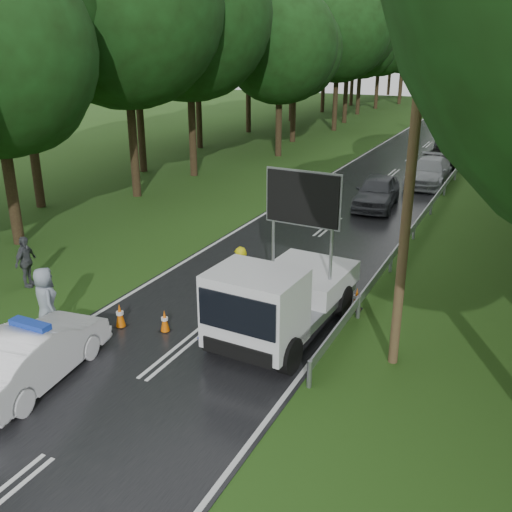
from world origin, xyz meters
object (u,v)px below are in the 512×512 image
Objects in this scene: queue_car_second at (429,172)px; queue_car_third at (446,155)px; barrier at (250,290)px; police_sedan at (35,354)px; work_truck at (279,297)px; queue_car_first at (377,192)px; queue_car_fourth at (453,138)px; civilian at (210,314)px; officer at (240,279)px.

queue_car_second is 1.02× the size of queue_car_third.
queue_car_second is at bearing 108.40° from barrier.
barrier is 19.35m from queue_car_second.
work_truck is at bearing -141.21° from police_sedan.
queue_car_first reaches higher than queue_car_fourth.
queue_car_fourth is (0.91, 19.39, -0.04)m from queue_car_first.
queue_car_fourth is at bearing 111.43° from barrier.
queue_car_first is (0.51, 15.26, -0.05)m from civilian.
barrier is at bearing -96.25° from queue_car_first.
work_truck is 33.56m from queue_car_fourth.
queue_car_fourth reaches higher than barrier.
police_sedan is 0.97× the size of queue_car_first.
civilian is (-0.20, -2.00, 0.06)m from barrier.
barrier is 13.27m from queue_car_first.
police_sedan is at bearing -94.85° from queue_car_third.
queue_car_third reaches higher than barrier.
officer is at bearing -97.74° from queue_car_first.
civilian reaches higher than queue_car_third.
queue_car_first is 0.89× the size of queue_car_second.
queue_car_second is (2.08, 19.21, -0.29)m from officer.
civilian is 27.38m from queue_car_third.
queue_car_fourth is at bearing 98.40° from queue_car_third.
police_sedan is 1.97× the size of barrier.
work_truck is at bearing -90.87° from queue_car_first.
queue_car_third is (0.48, 26.21, -0.47)m from work_truck.
work_truck is at bearing -87.08° from queue_car_third.
work_truck reaches higher than police_sedan.
queue_car_third is at bearing -77.70° from queue_car_fourth.
officer is at bearing -123.43° from police_sedan.
queue_car_first is 1.02× the size of queue_car_fourth.
police_sedan is 6.25m from work_truck.
police_sedan is at bearing -100.79° from queue_car_second.
queue_car_fourth is at bearing 93.16° from work_truck.
work_truck reaches higher than civilian.
officer is 32.65m from queue_car_fourth.
work_truck is 1.23× the size of queue_car_fourth.
police_sedan reaches higher than queue_car_second.
queue_car_fourth is at bearing 82.40° from queue_car_first.
officer is 0.40× the size of queue_car_second.
queue_car_first is at bearing 89.74° from civilian.
civilian is at bearing -136.76° from police_sedan.
barrier is 1.09× the size of officer.
officer reaches higher than barrier.
queue_car_second is (1.95, 21.26, -0.08)m from civilian.
queue_car_fourth is (-0.53, 13.39, -0.00)m from queue_car_second.
queue_car_first is (0.31, 13.27, 0.02)m from barrier.
officer is at bearing 95.53° from civilian.
queue_car_third is at bearing 89.62° from queue_car_second.
police_sedan is at bearing -104.90° from queue_car_first.
civilian is at bearing -72.26° from barrier.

